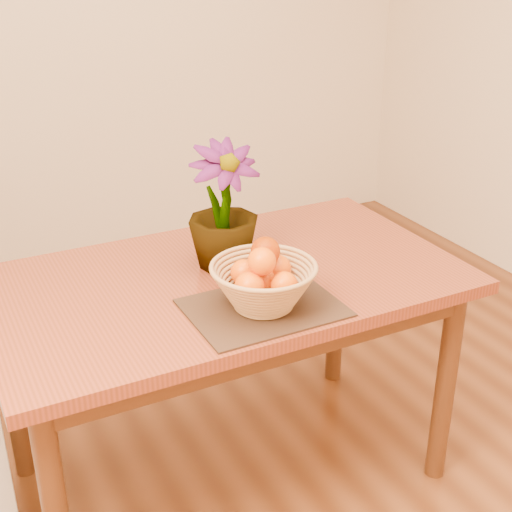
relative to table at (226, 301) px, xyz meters
name	(u,v)px	position (x,y,z in m)	size (l,w,h in m)	color
wall_back	(55,4)	(0.00, 1.95, 0.69)	(4.00, 0.02, 2.70)	beige
table	(226,301)	(0.00, 0.00, 0.00)	(1.40, 0.80, 0.75)	maroon
placemat	(263,308)	(0.01, -0.23, 0.09)	(0.41, 0.31, 0.01)	#382014
wicker_basket	(264,288)	(0.01, -0.23, 0.15)	(0.29, 0.29, 0.12)	#B2754A
orange_pile	(264,268)	(0.01, -0.23, 0.21)	(0.19, 0.19, 0.14)	#F35203
potted_plant	(223,207)	(0.03, 0.07, 0.28)	(0.21, 0.21, 0.38)	#154714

